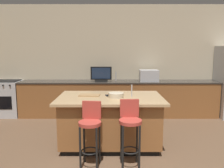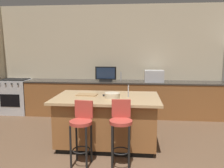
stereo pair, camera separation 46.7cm
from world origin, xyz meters
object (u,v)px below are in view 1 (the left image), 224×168
object	(u,v)px
bar_stool_left	(91,128)
cell_phone	(108,96)
range_oven	(7,98)
fruit_bowl	(116,95)
kitchen_island	(110,120)
bar_stool_right	(130,127)
microwave	(149,76)
cutting_board	(90,95)
tv_monitor	(101,75)
tv_remote	(110,94)

from	to	relation	value
bar_stool_left	cell_phone	world-z (taller)	bar_stool_left
range_oven	fruit_bowl	distance (m)	3.52
kitchen_island	bar_stool_right	size ratio (longest dim) A/B	1.87
cell_phone	range_oven	bearing A→B (deg)	133.55
microwave	cutting_board	bearing A→B (deg)	-127.28
kitchen_island	cutting_board	size ratio (longest dim) A/B	4.99
bar_stool_right	bar_stool_left	bearing A→B (deg)	177.63
tv_monitor	bar_stool_right	bearing A→B (deg)	-78.16
cell_phone	microwave	bearing A→B (deg)	47.55
kitchen_island	bar_stool_left	world-z (taller)	bar_stool_left
bar_stool_left	bar_stool_right	xyz separation A→B (m)	(0.60, -0.00, 0.02)
range_oven	cell_phone	xyz separation A→B (m)	(2.71, -1.82, 0.45)
fruit_bowl	cutting_board	distance (m)	0.52
fruit_bowl	cutting_board	bearing A→B (deg)	160.88
range_oven	tv_remote	distance (m)	3.30
tv_monitor	tv_remote	size ratio (longest dim) A/B	3.18
cutting_board	microwave	bearing A→B (deg)	52.72
range_oven	fruit_bowl	xyz separation A→B (m)	(2.87, -1.98, 0.48)
tv_monitor	cutting_board	xyz separation A→B (m)	(-0.14, -1.76, -0.18)
kitchen_island	tv_remote	size ratio (longest dim) A/B	11.13
cutting_board	cell_phone	bearing A→B (deg)	-1.64
tv_monitor	fruit_bowl	world-z (taller)	tv_monitor
cell_phone	tv_monitor	bearing A→B (deg)	83.72
kitchen_island	bar_stool_right	xyz separation A→B (m)	(0.30, -0.78, 0.15)
range_oven	cell_phone	distance (m)	3.30
tv_monitor	bar_stool_right	xyz separation A→B (m)	(0.55, -2.64, -0.49)
cutting_board	tv_monitor	bearing A→B (deg)	85.50
kitchen_island	bar_stool_left	bearing A→B (deg)	-110.60
fruit_bowl	tv_remote	world-z (taller)	fruit_bowl
tv_remote	cutting_board	bearing A→B (deg)	-175.47
microwave	fruit_bowl	size ratio (longest dim) A/B	1.76
cell_phone	cutting_board	bearing A→B (deg)	165.72
fruit_bowl	cell_phone	world-z (taller)	fruit_bowl
range_oven	fruit_bowl	bearing A→B (deg)	-34.58
fruit_bowl	cutting_board	xyz separation A→B (m)	(-0.49, 0.17, -0.03)
range_oven	cell_phone	size ratio (longest dim) A/B	6.32
cutting_board	range_oven	bearing A→B (deg)	142.76
cell_phone	cutting_board	distance (m)	0.34
fruit_bowl	tv_remote	bearing A→B (deg)	117.26
tv_remote	bar_stool_right	bearing A→B (deg)	-75.28
kitchen_island	microwave	size ratio (longest dim) A/B	3.94
kitchen_island	tv_remote	world-z (taller)	tv_remote
fruit_bowl	tv_remote	xyz separation A→B (m)	(-0.12, 0.23, -0.03)
range_oven	cutting_board	bearing A→B (deg)	-37.24
microwave	tv_monitor	bearing A→B (deg)	-177.61
kitchen_island	tv_monitor	world-z (taller)	tv_monitor
tv_remote	cutting_board	world-z (taller)	tv_remote
range_oven	fruit_bowl	world-z (taller)	fruit_bowl
range_oven	tv_monitor	world-z (taller)	tv_monitor
tv_monitor	bar_stool_left	distance (m)	2.69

